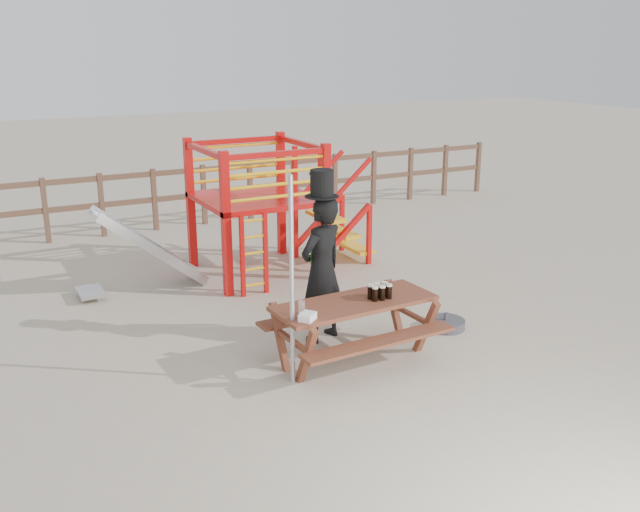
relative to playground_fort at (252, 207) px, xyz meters
The scene contains 10 objects.
ground 3.74m from the playground_fort, 91.99° to the right, with size 60.00×60.00×0.00m, color tan.
back_fence 3.44m from the playground_fort, 92.08° to the left, with size 15.09×0.09×1.20m.
playground_fort is the anchor object (origin of this frame).
picnic_table 3.60m from the playground_fort, 93.88° to the right, with size 1.93×1.37×0.73m.
man_with_hat 2.82m from the playground_fort, 95.49° to the right, with size 0.76×0.63×2.12m.
metal_pole 3.87m from the playground_fort, 106.60° to the right, with size 0.05×0.05×2.27m, color #B2B2B7.
parasol_base 3.65m from the playground_fort, 68.43° to the right, with size 0.50×0.50×0.21m.
paper_bag 3.93m from the playground_fort, 104.34° to the right, with size 0.18×0.14×0.08m, color white.
stout_pints 3.61m from the playground_fort, 89.15° to the right, with size 0.26×0.18×0.17m.
empty_glasses 3.75m from the playground_fort, 104.69° to the right, with size 0.07×0.07×0.15m.
Camera 1 is at (-4.00, -6.44, 3.54)m, focal length 40.00 mm.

